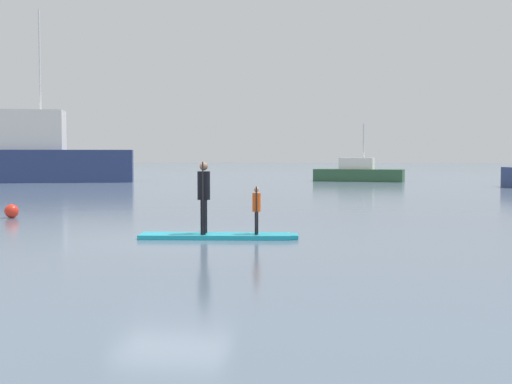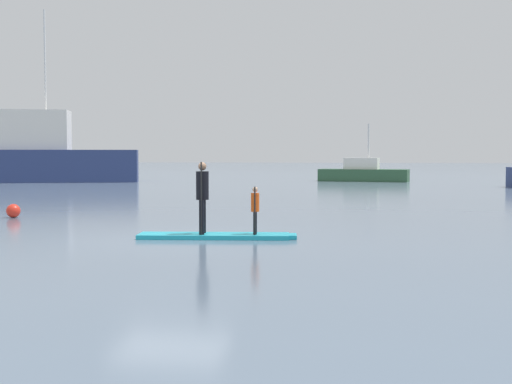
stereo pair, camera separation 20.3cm
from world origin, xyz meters
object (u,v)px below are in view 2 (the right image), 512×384
(fishing_boat_white_large, at_px, (43,156))
(paddler_child_solo, at_px, (255,208))
(mooring_buoy_near, at_px, (13,211))
(paddleboard_near, at_px, (217,236))
(fishing_boat_green_midground, at_px, (363,173))
(paddler_adult, at_px, (202,193))

(fishing_boat_white_large, bearing_deg, paddler_child_solo, -56.27)
(paddler_child_solo, bearing_deg, mooring_buoy_near, 154.02)
(paddleboard_near, height_order, fishing_boat_green_midground, fishing_boat_green_midground)
(paddleboard_near, relative_size, paddler_child_solo, 3.36)
(paddler_adult, relative_size, fishing_boat_white_large, 0.13)
(paddler_child_solo, bearing_deg, fishing_boat_green_midground, 86.22)
(paddleboard_near, distance_m, mooring_buoy_near, 8.03)
(paddler_adult, relative_size, mooring_buoy_near, 3.95)
(fishing_boat_green_midground, xyz_separation_m, mooring_buoy_near, (-9.97, -28.22, -0.36))
(paddleboard_near, distance_m, fishing_boat_white_large, 33.29)
(paddleboard_near, relative_size, paddler_adult, 2.23)
(fishing_boat_green_midground, bearing_deg, paddler_child_solo, -93.78)
(paddler_adult, xyz_separation_m, paddler_child_solo, (1.17, 0.14, -0.33))
(paddler_child_solo, xyz_separation_m, fishing_boat_green_midground, (2.12, 32.05, -0.12))
(paddleboard_near, xyz_separation_m, paddler_adult, (-0.32, -0.05, 0.97))
(fishing_boat_green_midground, bearing_deg, paddleboard_near, -95.27)
(paddler_child_solo, distance_m, fishing_boat_green_midground, 32.12)
(mooring_buoy_near, bearing_deg, paddler_child_solo, -25.98)
(fishing_boat_white_large, height_order, mooring_buoy_near, fishing_boat_white_large)
(paddler_child_solo, relative_size, mooring_buoy_near, 2.62)
(paddleboard_near, bearing_deg, paddler_adult, -172.00)
(paddleboard_near, height_order, paddler_adult, paddler_adult)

